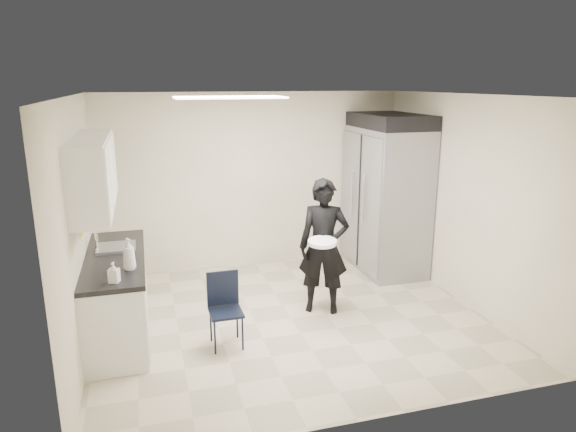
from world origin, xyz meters
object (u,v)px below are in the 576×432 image
object	(u,v)px
commercial_fridge	(386,200)
man_tuxedo	(324,247)
folding_chair	(226,312)
lower_counter	(117,297)

from	to	relation	value
commercial_fridge	man_tuxedo	bearing A→B (deg)	-140.34
folding_chair	man_tuxedo	distance (m)	1.47
lower_counter	commercial_fridge	size ratio (longest dim) A/B	0.90
commercial_fridge	folding_chair	distance (m)	3.24
commercial_fridge	man_tuxedo	xyz separation A→B (m)	(-1.39, -1.15, -0.23)
folding_chair	commercial_fridge	bearing A→B (deg)	31.87
commercial_fridge	folding_chair	world-z (taller)	commercial_fridge
lower_counter	commercial_fridge	world-z (taller)	commercial_fridge
lower_counter	commercial_fridge	bearing A→B (deg)	15.88
commercial_fridge	man_tuxedo	world-z (taller)	commercial_fridge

